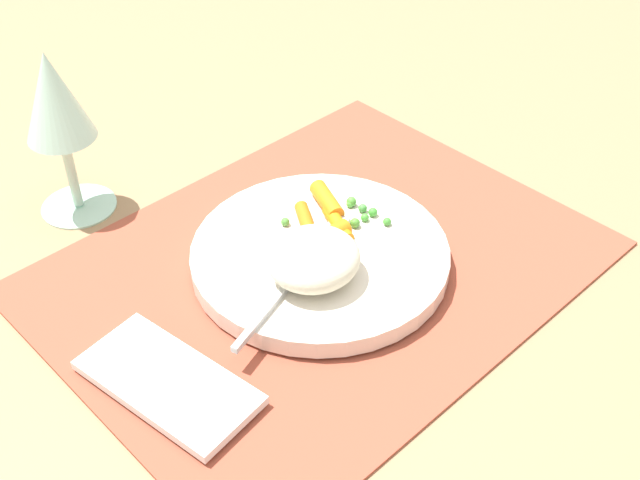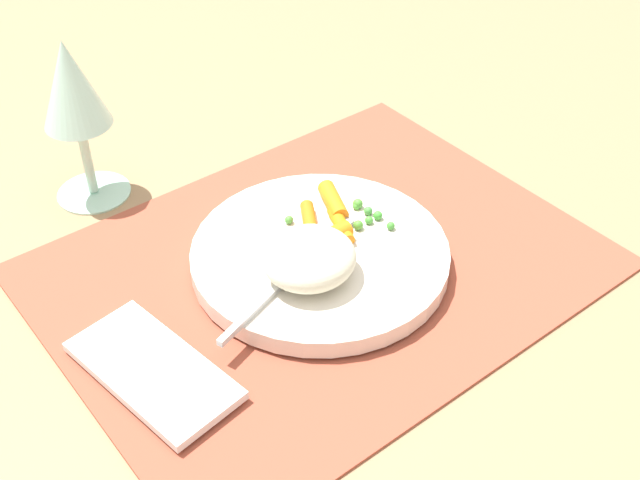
{
  "view_description": "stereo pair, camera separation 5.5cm",
  "coord_description": "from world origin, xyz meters",
  "px_view_note": "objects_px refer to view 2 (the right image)",
  "views": [
    {
      "loc": [
        -0.39,
        -0.41,
        0.5
      ],
      "look_at": [
        0.0,
        0.0,
        0.03
      ],
      "focal_mm": 45.79,
      "sensor_mm": 36.0,
      "label": 1
    },
    {
      "loc": [
        -0.35,
        -0.44,
        0.5
      ],
      "look_at": [
        0.0,
        0.0,
        0.03
      ],
      "focal_mm": 45.79,
      "sensor_mm": 36.0,
      "label": 2
    }
  ],
  "objects_px": {
    "rice_mound": "(309,258)",
    "plate": "(320,256)",
    "fork": "(302,263)",
    "napkin": "(153,370)",
    "wine_glass": "(72,91)",
    "carrot_portion": "(328,220)"
  },
  "relations": [
    {
      "from": "wine_glass",
      "to": "napkin",
      "type": "xyz_separation_m",
      "value": [
        -0.08,
        -0.26,
        -0.11
      ]
    },
    {
      "from": "carrot_portion",
      "to": "fork",
      "type": "relative_size",
      "value": 0.45
    },
    {
      "from": "carrot_portion",
      "to": "fork",
      "type": "height_order",
      "value": "carrot_portion"
    },
    {
      "from": "carrot_portion",
      "to": "rice_mound",
      "type": "bearing_deg",
      "value": -141.76
    },
    {
      "from": "napkin",
      "to": "wine_glass",
      "type": "bearing_deg",
      "value": 73.8
    },
    {
      "from": "plate",
      "to": "rice_mound",
      "type": "bearing_deg",
      "value": -142.23
    },
    {
      "from": "plate",
      "to": "napkin",
      "type": "bearing_deg",
      "value": -173.03
    },
    {
      "from": "wine_glass",
      "to": "napkin",
      "type": "distance_m",
      "value": 0.29
    },
    {
      "from": "plate",
      "to": "fork",
      "type": "relative_size",
      "value": 1.28
    },
    {
      "from": "rice_mound",
      "to": "plate",
      "type": "bearing_deg",
      "value": 37.77
    },
    {
      "from": "plate",
      "to": "fork",
      "type": "distance_m",
      "value": 0.03
    },
    {
      "from": "rice_mound",
      "to": "napkin",
      "type": "distance_m",
      "value": 0.16
    },
    {
      "from": "fork",
      "to": "napkin",
      "type": "height_order",
      "value": "fork"
    },
    {
      "from": "plate",
      "to": "napkin",
      "type": "height_order",
      "value": "plate"
    },
    {
      "from": "fork",
      "to": "wine_glass",
      "type": "relative_size",
      "value": 1.08
    },
    {
      "from": "carrot_portion",
      "to": "fork",
      "type": "xyz_separation_m",
      "value": [
        -0.05,
        -0.03,
        -0.0
      ]
    },
    {
      "from": "rice_mound",
      "to": "carrot_portion",
      "type": "relative_size",
      "value": 1.0
    },
    {
      "from": "rice_mound",
      "to": "wine_glass",
      "type": "relative_size",
      "value": 0.48
    },
    {
      "from": "plate",
      "to": "rice_mound",
      "type": "relative_size",
      "value": 2.86
    },
    {
      "from": "plate",
      "to": "napkin",
      "type": "xyz_separation_m",
      "value": [
        -0.19,
        -0.02,
        -0.0
      ]
    },
    {
      "from": "plate",
      "to": "carrot_portion",
      "type": "height_order",
      "value": "carrot_portion"
    },
    {
      "from": "rice_mound",
      "to": "fork",
      "type": "xyz_separation_m",
      "value": [
        0.0,
        0.01,
        -0.02
      ]
    }
  ]
}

